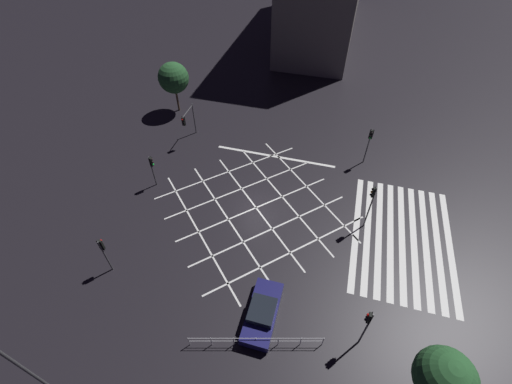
# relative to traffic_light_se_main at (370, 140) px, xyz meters

# --- Properties ---
(ground_plane) EXTENTS (200.00, 200.00, 0.00)m
(ground_plane) POSITION_rel_traffic_light_se_main_xyz_m (-8.64, 8.64, -2.80)
(ground_plane) COLOR black
(road_markings) EXTENTS (18.15, 25.10, 0.01)m
(road_markings) POSITION_rel_traffic_light_se_main_xyz_m (-8.31, 0.22, -2.80)
(road_markings) COLOR silver
(road_markings) RESTS_ON ground_plane
(traffic_light_se_main) EXTENTS (0.39, 0.36, 3.91)m
(traffic_light_se_main) POSITION_rel_traffic_light_se_main_xyz_m (0.00, 0.00, 0.00)
(traffic_light_se_main) COLOR #424244
(traffic_light_se_main) RESTS_ON ground_plane
(traffic_light_sw_cross) EXTENTS (0.36, 0.39, 3.97)m
(traffic_light_sw_cross) POSITION_rel_traffic_light_se_main_xyz_m (-17.95, -0.60, 0.04)
(traffic_light_sw_cross) COLOR #424244
(traffic_light_sw_cross) RESTS_ON ground_plane
(traffic_light_median_south) EXTENTS (0.36, 0.39, 4.44)m
(traffic_light_median_south) POSITION_rel_traffic_light_se_main_xyz_m (-8.19, -0.40, 0.36)
(traffic_light_median_south) COLOR #424244
(traffic_light_median_south) RESTS_ON ground_plane
(traffic_light_median_north) EXTENTS (0.36, 0.39, 3.30)m
(traffic_light_median_north) POSITION_rel_traffic_light_se_main_xyz_m (-8.33, 18.22, -0.44)
(traffic_light_median_north) COLOR #424244
(traffic_light_median_north) RESTS_ON ground_plane
(traffic_light_ne_main) EXTENTS (2.62, 0.36, 3.55)m
(traffic_light_ne_main) POSITION_rel_traffic_light_se_main_xyz_m (-1.15, 17.91, -0.18)
(traffic_light_ne_main) COLOR #424244
(traffic_light_ne_main) RESTS_ON ground_plane
(traffic_light_nw_main) EXTENTS (0.39, 0.36, 3.40)m
(traffic_light_nw_main) POSITION_rel_traffic_light_se_main_xyz_m (-17.31, 17.27, -0.37)
(traffic_light_nw_main) COLOR #424244
(traffic_light_nw_main) RESTS_ON ground_plane
(street_lamp_east) EXTENTS (0.55, 0.55, 10.04)m
(street_lamp_east) POSITION_rel_traffic_light_se_main_xyz_m (-25.65, 14.80, 4.32)
(street_lamp_east) COLOR #424244
(street_lamp_east) RESTS_ON ground_plane
(street_tree_near) EXTENTS (3.38, 3.38, 5.77)m
(street_tree_near) POSITION_rel_traffic_light_se_main_xyz_m (3.92, 21.60, 1.27)
(street_tree_near) COLOR brown
(street_tree_near) RESTS_ON ground_plane
(street_tree_far) EXTENTS (3.09, 3.09, 4.97)m
(street_tree_far) POSITION_rel_traffic_light_se_main_xyz_m (-20.09, -4.36, 0.61)
(street_tree_far) COLOR brown
(street_tree_far) RESTS_ON ground_plane
(waiting_car) EXTENTS (4.58, 1.89, 1.35)m
(waiting_car) POSITION_rel_traffic_light_se_main_xyz_m (-17.95, 5.61, -2.17)
(waiting_car) COLOR #191951
(waiting_car) RESTS_ON ground_plane
(pedestrian_railing) EXTENTS (2.28, 8.07, 1.05)m
(pedestrian_railing) POSITION_rel_traffic_light_se_main_xyz_m (-19.83, 5.53, -2.13)
(pedestrian_railing) COLOR #B7B7BC
(pedestrian_railing) RESTS_ON ground_plane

